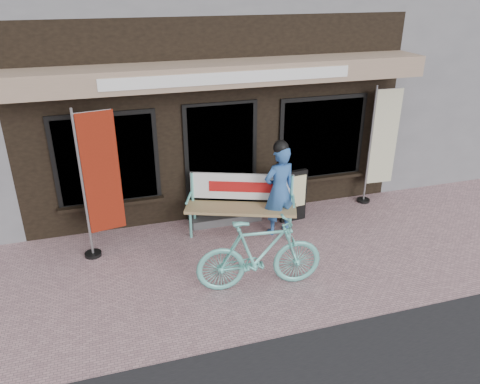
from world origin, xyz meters
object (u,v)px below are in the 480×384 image
object	(u,v)px
bench	(241,199)
bicycle	(260,254)
menu_stand	(294,195)
nobori_cream	(381,144)
person	(279,189)
nobori_red	(99,182)

from	to	relation	value
bench	bicycle	distance (m)	1.71
menu_stand	nobori_cream	bearing A→B (deg)	3.34
person	bicycle	distance (m)	1.70
person	bicycle	size ratio (longest dim) A/B	0.94
bench	nobori_red	world-z (taller)	nobori_red
person	nobori_red	world-z (taller)	nobori_red
nobori_red	nobori_cream	size ratio (longest dim) A/B	1.04
bicycle	menu_stand	distance (m)	2.19
bench	nobori_red	size ratio (longest dim) A/B	0.80
bicycle	menu_stand	xyz separation A→B (m)	(1.28, 1.78, -0.04)
bicycle	nobori_cream	size ratio (longest dim) A/B	0.78
bicycle	nobori_red	distance (m)	2.74
bench	person	world-z (taller)	person
bench	nobori_cream	bearing A→B (deg)	28.81
nobori_cream	bench	bearing A→B (deg)	-169.38
person	bicycle	world-z (taller)	person
person	menu_stand	xyz separation A→B (m)	(0.43, 0.34, -0.34)
person	nobori_cream	xyz separation A→B (m)	(2.36, 0.65, 0.37)
menu_stand	nobori_red	bearing A→B (deg)	176.77
bicycle	nobori_cream	world-z (taller)	nobori_cream
person	menu_stand	size ratio (longest dim) A/B	1.73
bench	menu_stand	xyz separation A→B (m)	(1.04, 0.09, -0.10)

